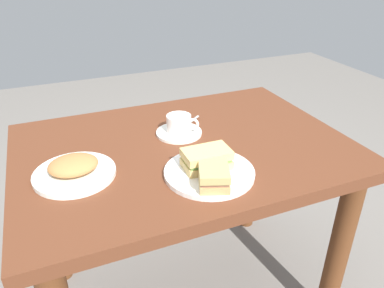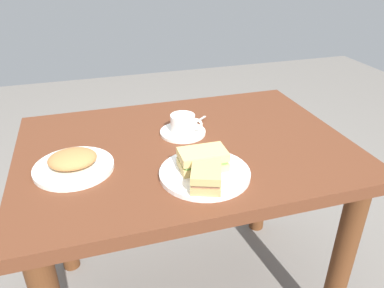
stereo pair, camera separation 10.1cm
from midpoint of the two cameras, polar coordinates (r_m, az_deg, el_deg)
dining_table at (r=1.28m, az=-3.44°, el=-5.11°), size 1.07×0.75×0.71m
sandwich_plate at (r=1.05m, az=-0.32°, el=-4.50°), size 0.26×0.26×0.01m
sandwich_front at (r=1.05m, az=-0.25°, el=-2.28°), size 0.13×0.08×0.05m
sandwich_back at (r=0.99m, az=0.33°, el=-4.39°), size 0.12×0.16×0.05m
coffee_saucer at (r=1.28m, az=-4.27°, el=1.69°), size 0.16×0.16×0.01m
coffee_cup at (r=1.26m, az=-4.26°, el=3.17°), size 0.10×0.08×0.06m
spoon at (r=1.33m, az=-2.52°, el=3.29°), size 0.08×0.07×0.01m
side_plate at (r=1.11m, az=-20.07°, el=-4.38°), size 0.23×0.23×0.01m
side_food_pile at (r=1.10m, az=-20.31°, el=-3.10°), size 0.14×0.11×0.04m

